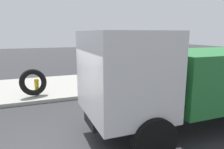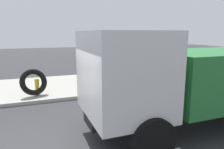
# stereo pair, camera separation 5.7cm
# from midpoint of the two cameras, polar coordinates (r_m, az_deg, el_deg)

# --- Properties ---
(sidewalk_curb) EXTENTS (36.00, 5.00, 0.15)m
(sidewalk_curb) POSITION_cam_midpoint_polar(r_m,az_deg,el_deg) (11.89, -20.24, -3.50)
(sidewalk_curb) COLOR #99968E
(sidewalk_curb) RESTS_ON ground
(fire_hydrant) EXTENTS (0.22, 0.49, 0.73)m
(fire_hydrant) POSITION_cam_midpoint_polar(r_m,az_deg,el_deg) (10.45, -19.52, -2.79)
(fire_hydrant) COLOR yellow
(fire_hydrant) RESTS_ON sidewalk_curb
(loose_tire) EXTENTS (1.35, 0.96, 1.23)m
(loose_tire) POSITION_cam_midpoint_polar(r_m,az_deg,el_deg) (10.16, -20.34, -1.93)
(loose_tire) COLOR black
(loose_tire) RESTS_ON sidewalk_curb
(dump_truck_green) EXTENTS (7.00, 2.80, 3.00)m
(dump_truck_green) POSITION_cam_midpoint_polar(r_m,az_deg,el_deg) (6.90, 21.08, -0.72)
(dump_truck_green) COLOR #237033
(dump_truck_green) RESTS_ON ground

